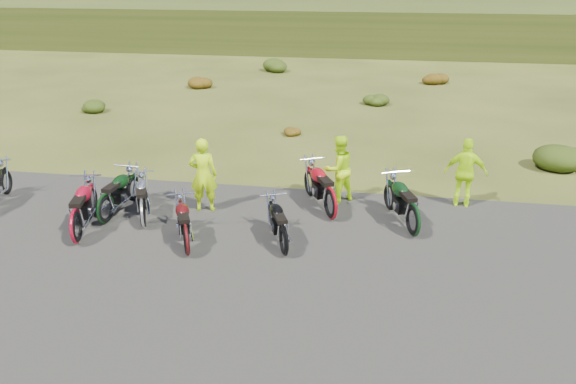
# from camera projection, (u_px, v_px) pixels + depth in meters

# --- Properties ---
(ground) EXTENTS (300.00, 300.00, 0.00)m
(ground) POSITION_uv_depth(u_px,v_px,m) (237.00, 258.00, 11.71)
(ground) COLOR #363E14
(ground) RESTS_ON ground
(gravel_pad) EXTENTS (20.00, 12.00, 0.04)m
(gravel_pad) POSITION_uv_depth(u_px,v_px,m) (209.00, 312.00, 9.88)
(gravel_pad) COLOR black
(gravel_pad) RESTS_ON ground
(hill_slope) EXTENTS (300.00, 45.97, 9.37)m
(hill_slope) POSITION_uv_depth(u_px,v_px,m) (358.00, 25.00, 57.43)
(hill_slope) COLOR #313B13
(hill_slope) RESTS_ON ground
(shrub_1) EXTENTS (1.03, 1.03, 0.61)m
(shrub_1) POSITION_uv_depth(u_px,v_px,m) (92.00, 104.00, 23.33)
(shrub_1) COLOR #1D340D
(shrub_1) RESTS_ON ground
(shrub_2) EXTENTS (1.30, 1.30, 0.77)m
(shrub_2) POSITION_uv_depth(u_px,v_px,m) (198.00, 81.00, 27.70)
(shrub_2) COLOR #62370C
(shrub_2) RESTS_ON ground
(shrub_3) EXTENTS (1.56, 1.56, 0.92)m
(shrub_3) POSITION_uv_depth(u_px,v_px,m) (276.00, 64.00, 32.07)
(shrub_3) COLOR #1D340D
(shrub_3) RESTS_ON ground
(shrub_4) EXTENTS (0.77, 0.77, 0.45)m
(shrub_4) POSITION_uv_depth(u_px,v_px,m) (290.00, 129.00, 20.10)
(shrub_4) COLOR #62370C
(shrub_4) RESTS_ON ground
(shrub_5) EXTENTS (1.03, 1.03, 0.61)m
(shrub_5) POSITION_uv_depth(u_px,v_px,m) (375.00, 98.00, 24.47)
(shrub_5) COLOR #1D340D
(shrub_5) RESTS_ON ground
(shrub_6) EXTENTS (1.30, 1.30, 0.77)m
(shrub_6) POSITION_uv_depth(u_px,v_px,m) (434.00, 76.00, 28.84)
(shrub_6) COLOR #62370C
(shrub_6) RESTS_ON ground
(shrub_7) EXTENTS (1.56, 1.56, 0.92)m
(shrub_7) POSITION_uv_depth(u_px,v_px,m) (565.00, 153.00, 16.75)
(shrub_7) COLOR #1D340D
(shrub_7) RESTS_ON ground
(motorcycle_1) EXTENTS (1.26, 2.31, 1.15)m
(motorcycle_1) POSITION_uv_depth(u_px,v_px,m) (79.00, 243.00, 12.32)
(motorcycle_1) COLOR maroon
(motorcycle_1) RESTS_ON ground
(motorcycle_2) EXTENTS (0.82, 2.09, 1.07)m
(motorcycle_2) POSITION_uv_depth(u_px,v_px,m) (107.00, 224.00, 13.25)
(motorcycle_2) COLOR black
(motorcycle_2) RESTS_ON ground
(motorcycle_3) EXTENTS (1.32, 2.04, 1.02)m
(motorcycle_3) POSITION_uv_depth(u_px,v_px,m) (144.00, 228.00, 13.05)
(motorcycle_3) COLOR silver
(motorcycle_3) RESTS_ON ground
(motorcycle_4) EXTENTS (1.35, 1.99, 0.99)m
(motorcycle_4) POSITION_uv_depth(u_px,v_px,m) (188.00, 255.00, 11.80)
(motorcycle_4) COLOR #490C0D
(motorcycle_4) RESTS_ON ground
(motorcycle_5) EXTENTS (1.29, 1.96, 0.98)m
(motorcycle_5) POSITION_uv_depth(u_px,v_px,m) (284.00, 256.00, 11.80)
(motorcycle_5) COLOR black
(motorcycle_5) RESTS_ON ground
(motorcycle_6) EXTENTS (1.66, 2.31, 1.16)m
(motorcycle_6) POSITION_uv_depth(u_px,v_px,m) (330.00, 219.00, 13.48)
(motorcycle_6) COLOR maroon
(motorcycle_6) RESTS_ON ground
(motorcycle_7) EXTENTS (1.42, 2.26, 1.12)m
(motorcycle_7) POSITION_uv_depth(u_px,v_px,m) (412.00, 236.00, 12.65)
(motorcycle_7) COLOR black
(motorcycle_7) RESTS_ON ground
(person_middle) EXTENTS (0.73, 0.54, 1.85)m
(person_middle) POSITION_uv_depth(u_px,v_px,m) (203.00, 176.00, 13.61)
(person_middle) COLOR #B1E10B
(person_middle) RESTS_ON ground
(person_right_a) EXTENTS (1.06, 1.04, 1.73)m
(person_right_a) POSITION_uv_depth(u_px,v_px,m) (338.00, 170.00, 14.20)
(person_right_a) COLOR #B1E10B
(person_right_a) RESTS_ON ground
(person_right_b) EXTENTS (1.07, 0.54, 1.76)m
(person_right_b) POSITION_uv_depth(u_px,v_px,m) (466.00, 174.00, 13.88)
(person_right_b) COLOR #B1E10B
(person_right_b) RESTS_ON ground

